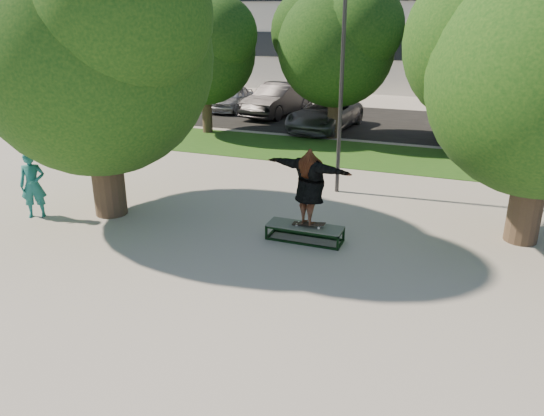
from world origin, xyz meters
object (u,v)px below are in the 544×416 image
at_px(grind_box, 305,233).
at_px(car_dark, 278,99).
at_px(car_silver_a, 232,98).
at_px(car_grey, 325,114).
at_px(tree_left, 92,42).
at_px(lamppost, 341,86).
at_px(car_silver_b, 474,120).
at_px(bystander, 33,185).

height_order(grind_box, car_dark, car_dark).
bearing_deg(car_silver_a, car_grey, -29.87).
distance_m(grind_box, car_dark, 16.06).
distance_m(tree_left, car_grey, 13.20).
height_order(lamppost, car_grey, lamppost).
height_order(car_silver_a, car_silver_b, car_silver_b).
height_order(grind_box, bystander, bystander).
distance_m(car_silver_a, car_grey, 6.76).
bearing_deg(bystander, car_silver_b, 21.24).
bearing_deg(car_silver_b, lamppost, -113.91).
distance_m(tree_left, lamppost, 6.70).
xyz_separation_m(car_silver_a, car_silver_b, (12.49, -2.03, 0.04)).
height_order(tree_left, bystander, tree_left).
height_order(grind_box, car_silver_b, car_silver_b).
xyz_separation_m(grind_box, car_grey, (-2.98, 12.33, 0.50)).
bearing_deg(car_grey, lamppost, -65.43).
relative_size(car_silver_a, car_dark, 0.77).
height_order(car_grey, car_silver_b, car_silver_b).
xyz_separation_m(lamppost, grind_box, (0.20, -3.83, -2.96)).
bearing_deg(grind_box, tree_left, -179.24).
bearing_deg(car_dark, car_silver_b, -0.61).
xyz_separation_m(bystander, car_silver_a, (-1.93, 16.34, -0.23)).
distance_m(tree_left, car_silver_b, 16.47).
distance_m(car_silver_a, car_silver_b, 12.65).
bearing_deg(bystander, car_dark, 54.34).
bearing_deg(car_grey, tree_left, -94.98).
bearing_deg(bystander, grind_box, -23.97).
xyz_separation_m(bystander, car_dark, (0.92, 15.85, -0.06)).
bearing_deg(car_dark, car_silver_a, 178.60).
height_order(bystander, car_silver_b, bystander).
relative_size(grind_box, bystander, 1.02).
height_order(lamppost, car_dark, lamppost).
distance_m(lamppost, car_silver_b, 10.40).
bearing_deg(car_silver_b, tree_left, -126.63).
bearing_deg(grind_box, car_dark, 112.74).
distance_m(bystander, car_dark, 15.88).
height_order(lamppost, grind_box, lamppost).
relative_size(tree_left, car_silver_a, 1.85).
relative_size(tree_left, car_silver_b, 1.48).
relative_size(car_silver_a, car_grey, 0.78).
relative_size(lamppost, car_silver_a, 1.59).
xyz_separation_m(lamppost, car_silver_a, (-8.85, 11.46, -2.50)).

